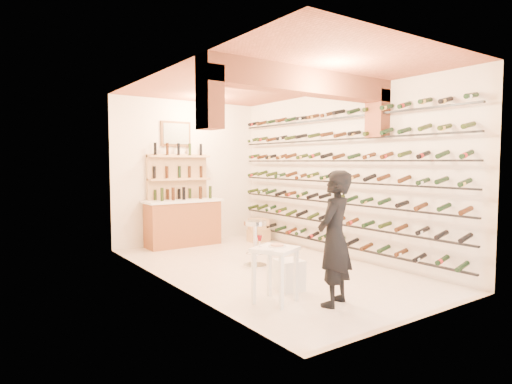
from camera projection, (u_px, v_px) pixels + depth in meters
ground at (266, 268)px, 7.48m from camera, size 6.00×6.00×0.00m
room_shell at (275, 136)px, 7.11m from camera, size 3.52×6.02×3.21m
wine_rack at (331, 177)px, 8.25m from camera, size 0.32×5.70×2.56m
back_counter at (183, 221)px, 9.44m from camera, size 1.70×0.62×1.29m
back_shelving at (178, 192)px, 9.59m from camera, size 1.40×0.31×2.73m
tasting_table at (275, 257)px, 5.61m from camera, size 0.66×0.66×0.88m
white_stool at (289, 275)px, 6.18m from camera, size 0.40×0.40×0.44m
person at (335, 238)px, 5.50m from camera, size 0.74×0.63×1.73m
chrome_barstool at (255, 240)px, 7.57m from camera, size 0.42×0.42×0.80m
crate_lower at (258, 236)px, 9.97m from camera, size 0.47×0.34×0.27m
crate_upper at (258, 224)px, 9.95m from camera, size 0.50×0.41×0.25m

